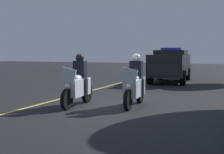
% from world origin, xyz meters
% --- Properties ---
extents(ground_plane, '(80.00, 80.00, 0.00)m').
position_xyz_m(ground_plane, '(0.00, 0.00, 0.00)').
color(ground_plane, black).
extents(lane_stripe_center, '(48.00, 0.12, 0.01)m').
position_xyz_m(lane_stripe_center, '(0.00, -2.13, 0.00)').
color(lane_stripe_center, '#E0D14C').
rests_on(lane_stripe_center, ground).
extents(police_motorcycle_lead_left, '(2.14, 0.60, 1.72)m').
position_xyz_m(police_motorcycle_lead_left, '(0.91, -0.81, 0.70)').
color(police_motorcycle_lead_left, black).
rests_on(police_motorcycle_lead_left, ground).
extents(police_motorcycle_lead_right, '(2.14, 0.60, 1.72)m').
position_xyz_m(police_motorcycle_lead_right, '(0.30, 0.97, 0.70)').
color(police_motorcycle_lead_right, black).
rests_on(police_motorcycle_lead_right, ground).
extents(police_suv, '(4.99, 2.28, 2.05)m').
position_xyz_m(police_suv, '(-8.30, 0.44, 1.07)').
color(police_suv, black).
rests_on(police_suv, ground).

